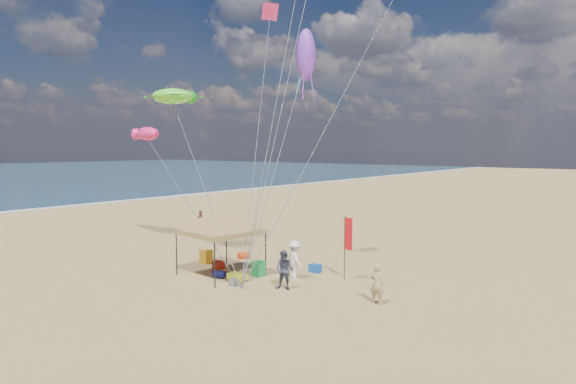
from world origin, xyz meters
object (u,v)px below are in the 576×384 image
cooler_blue (315,268)px  cooler_red (219,265)px  chair_green (258,269)px  beach_cart (238,277)px  person_far_a (200,221)px  person_near_a (377,284)px  chair_yellow (206,257)px  person_near_b (284,270)px  person_near_c (295,260)px  feather_flag (347,238)px  canopy_tent (221,211)px

cooler_blue → cooler_red: bearing=-149.6°
chair_green → beach_cart: (-0.14, -1.21, -0.15)m
person_far_a → person_near_a: bearing=-132.7°
cooler_blue → chair_yellow: chair_yellow is taller
cooler_blue → person_near_b: bearing=-77.6°
cooler_blue → person_near_b: (0.70, -3.19, 0.65)m
chair_green → person_near_c: 1.85m
cooler_red → chair_green: (2.47, 0.20, 0.16)m
person_near_a → person_near_b: bearing=5.7°
chair_yellow → person_near_c: bearing=5.4°
person_far_a → chair_yellow: bearing=-151.3°
person_far_a → chair_green: bearing=-141.5°
feather_flag → chair_green: size_ratio=4.16×
person_near_c → feather_flag: bearing=-123.2°
canopy_tent → cooler_red: bearing=142.5°
cooler_red → feather_flag: bearing=19.6°
cooler_blue → beach_cart: size_ratio=0.60×
canopy_tent → chair_green: (1.44, 0.99, -2.71)m
feather_flag → chair_yellow: bearing=-166.5°
cooler_blue → person_far_a: (-13.31, 4.42, 0.56)m
chair_green → feather_flag: bearing=28.7°
chair_green → person_near_a: size_ratio=0.45×
canopy_tent → person_near_c: bearing=29.1°
chair_yellow → beach_cart: chair_yellow is taller
cooler_red → person_near_b: (4.84, -0.76, 0.65)m
person_near_b → person_near_c: person_near_c is taller
beach_cart → person_far_a: bearing=145.7°
canopy_tent → feather_flag: bearing=30.4°
cooler_red → person_near_c: 4.26m
feather_flag → chair_yellow: (-7.43, -1.78, -1.60)m
chair_green → person_near_c: bearing=23.7°
canopy_tent → chair_yellow: 3.79m
feather_flag → chair_green: (-3.62, -1.98, -1.60)m
cooler_red → person_near_b: person_near_b is taller
cooler_blue → chair_yellow: (-5.48, -2.04, 0.16)m
cooler_red → person_near_a: (8.79, 0.00, 0.58)m
feather_flag → person_near_c: feather_flag is taller
person_near_c → person_far_a: (-13.28, 5.94, -0.14)m
feather_flag → person_near_a: 3.66m
feather_flag → cooler_blue: size_ratio=5.39×
cooler_blue → person_near_b: person_near_b is taller
chair_yellow → person_near_c: person_near_c is taller
canopy_tent → chair_yellow: canopy_tent is taller
feather_flag → cooler_blue: bearing=172.6°
chair_yellow → person_near_a: person_near_a is taller
beach_cart → person_near_b: size_ratio=0.54×
cooler_red → beach_cart: 2.54m
cooler_blue → person_near_b: size_ratio=0.32×
chair_green → cooler_blue: bearing=53.4°
person_near_c → person_near_b: bearing=138.2°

